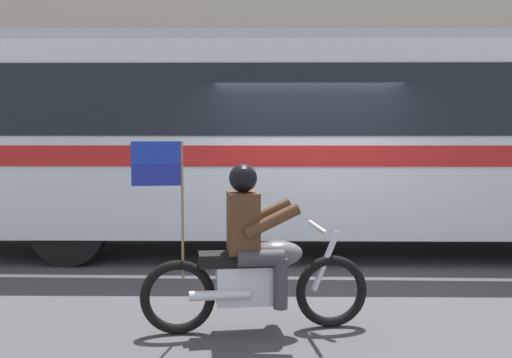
{
  "coord_description": "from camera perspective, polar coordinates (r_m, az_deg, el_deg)",
  "views": [
    {
      "loc": [
        -0.45,
        -7.89,
        1.87
      ],
      "look_at": [
        -0.69,
        -0.34,
        1.24
      ],
      "focal_mm": 41.03,
      "sensor_mm": 36.0,
      "label": 1
    }
  ],
  "objects": [
    {
      "name": "transit_bus",
      "position": [
        9.14,
        8.06,
        4.8
      ],
      "size": [
        12.4,
        2.83,
        3.22
      ],
      "color": "silver",
      "rests_on": "ground_plane"
    },
    {
      "name": "motorcycle_with_rider",
      "position": [
        5.48,
        -0.26,
        -7.95
      ],
      "size": [
        2.17,
        0.72,
        1.78
      ],
      "color": "black",
      "rests_on": "ground_plane"
    },
    {
      "name": "sidewalk_curb",
      "position": [
        13.12,
        3.81,
        -3.11
      ],
      "size": [
        28.0,
        3.8,
        0.15
      ],
      "primitive_type": "cube",
      "color": "gray",
      "rests_on": "ground_plane"
    },
    {
      "name": "fire_hydrant",
      "position": [
        11.7,
        -1.92,
        -1.87
      ],
      "size": [
        0.22,
        0.3,
        0.75
      ],
      "color": "#4C8C3F",
      "rests_on": "sidewalk_curb"
    },
    {
      "name": "lane_center_stripe",
      "position": [
        7.54,
        5.28,
        -9.6
      ],
      "size": [
        26.6,
        0.14,
        0.01
      ],
      "primitive_type": "cube",
      "color": "silver",
      "rests_on": "ground_plane"
    },
    {
      "name": "ground_plane",
      "position": [
        8.12,
        5.03,
        -8.57
      ],
      "size": [
        60.0,
        60.0,
        0.0
      ],
      "primitive_type": "plane",
      "color": "#3D3D3F"
    },
    {
      "name": "office_building_facade",
      "position": [
        15.55,
        3.62,
        15.36
      ],
      "size": [
        28.0,
        0.89,
        9.44
      ],
      "color": "#B2A893",
      "rests_on": "ground_plane"
    }
  ]
}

